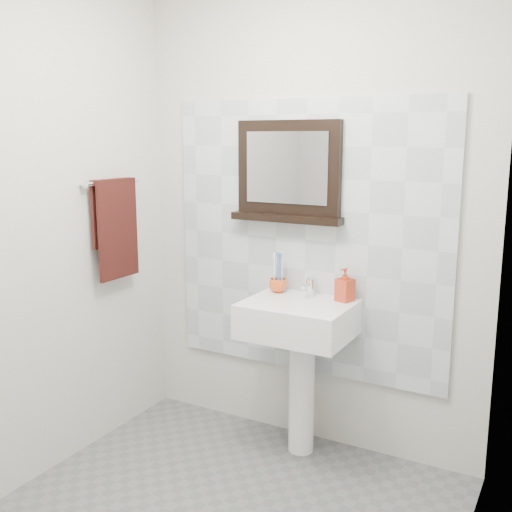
{
  "coord_description": "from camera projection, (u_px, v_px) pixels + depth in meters",
  "views": [
    {
      "loc": [
        1.32,
        -1.86,
        1.69
      ],
      "look_at": [
        -0.01,
        0.55,
        1.15
      ],
      "focal_mm": 42.0,
      "sensor_mm": 36.0,
      "label": 1
    }
  ],
  "objects": [
    {
      "name": "towel_bar",
      "position": [
        113.0,
        182.0,
        3.26
      ],
      "size": [
        0.07,
        0.4,
        0.03
      ],
      "color": "silver",
      "rests_on": "left_wall"
    },
    {
      "name": "soap_dispenser",
      "position": [
        345.0,
        285.0,
        3.1
      ],
      "size": [
        0.1,
        0.1,
        0.17
      ],
      "primitive_type": "imported",
      "rotation": [
        0.0,
        0.0,
        -0.31
      ],
      "color": "#B11417",
      "rests_on": "pedestal_sink"
    },
    {
      "name": "back_wall",
      "position": [
        307.0,
        221.0,
        3.25
      ],
      "size": [
        2.0,
        0.01,
        2.5
      ],
      "primitive_type": "cube",
      "color": "beige",
      "rests_on": "ground"
    },
    {
      "name": "hand_towel",
      "position": [
        115.0,
        221.0,
        3.29
      ],
      "size": [
        0.06,
        0.3,
        0.55
      ],
      "color": "black",
      "rests_on": "towel_bar"
    },
    {
      "name": "right_wall",
      "position": [
        458.0,
        285.0,
        1.83
      ],
      "size": [
        0.01,
        2.2,
        2.5
      ],
      "primitive_type": "cube",
      "color": "beige",
      "rests_on": "ground"
    },
    {
      "name": "toothbrushes",
      "position": [
        279.0,
        270.0,
        3.27
      ],
      "size": [
        0.05,
        0.04,
        0.21
      ],
      "color": "white",
      "rests_on": "toothbrush_cup"
    },
    {
      "name": "left_wall",
      "position": [
        14.0,
        235.0,
        2.78
      ],
      "size": [
        0.01,
        2.2,
        2.5
      ],
      "primitive_type": "cube",
      "color": "beige",
      "rests_on": "ground"
    },
    {
      "name": "splashback",
      "position": [
        306.0,
        240.0,
        3.26
      ],
      "size": [
        1.6,
        0.02,
        1.5
      ],
      "primitive_type": "cube",
      "color": "silver",
      "rests_on": "back_wall"
    },
    {
      "name": "toothbrush_cup",
      "position": [
        278.0,
        285.0,
        3.29
      ],
      "size": [
        0.12,
        0.12,
        0.08
      ],
      "primitive_type": "imported",
      "rotation": [
        0.0,
        0.0,
        0.29
      ],
      "color": "#E14F1A",
      "rests_on": "pedestal_sink"
    },
    {
      "name": "framed_mirror",
      "position": [
        288.0,
        174.0,
        3.22
      ],
      "size": [
        0.64,
        0.11,
        0.54
      ],
      "color": "black",
      "rests_on": "back_wall"
    },
    {
      "name": "pedestal_sink",
      "position": [
        299.0,
        335.0,
        3.14
      ],
      "size": [
        0.55,
        0.44,
        0.96
      ],
      "color": "white",
      "rests_on": "ground"
    }
  ]
}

